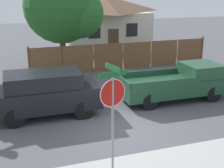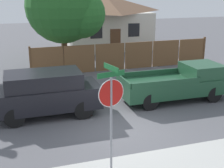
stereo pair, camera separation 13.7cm
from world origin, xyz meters
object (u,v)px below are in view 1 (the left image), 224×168
object	(u,v)px
red_suv	(46,92)
orange_pickup	(179,83)
oak_tree	(65,8)
house	(102,20)
stop_sign	(113,102)

from	to	relation	value
red_suv	orange_pickup	size ratio (longest dim) A/B	0.83
red_suv	orange_pickup	world-z (taller)	red_suv
orange_pickup	oak_tree	bearing A→B (deg)	116.16
house	orange_pickup	size ratio (longest dim) A/B	1.46
house	oak_tree	world-z (taller)	oak_tree
oak_tree	stop_sign	world-z (taller)	oak_tree
house	stop_sign	distance (m)	20.64
orange_pickup	stop_sign	xyz separation A→B (m)	(-5.06, -4.93, 1.37)
red_suv	orange_pickup	bearing A→B (deg)	0.43
oak_tree	orange_pickup	world-z (taller)	oak_tree
house	orange_pickup	distance (m)	14.99
house	stop_sign	xyz separation A→B (m)	(-5.73, -19.83, -0.20)
oak_tree	red_suv	distance (m)	8.97
oak_tree	house	bearing A→B (deg)	55.92
stop_sign	red_suv	bearing A→B (deg)	92.00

